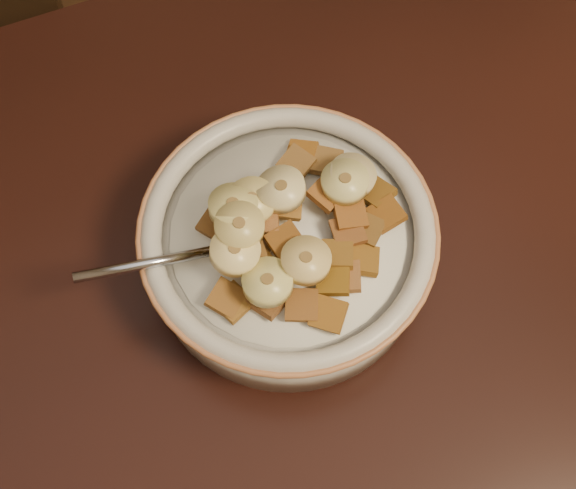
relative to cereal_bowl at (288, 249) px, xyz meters
name	(u,v)px	position (x,y,z in m)	size (l,w,h in m)	color
cereal_bowl	(288,249)	(0.00, 0.00, 0.00)	(0.19, 0.19, 0.04)	#AEAA9E
milk	(288,235)	(0.00, 0.00, 0.02)	(0.16, 0.16, 0.00)	white
spoon	(244,244)	(-0.03, 0.00, 0.03)	(0.03, 0.04, 0.01)	#A7AEBF
cereal_square_0	(327,193)	(0.03, 0.01, 0.04)	(0.02, 0.02, 0.01)	#944E19
cereal_square_1	(233,302)	(-0.05, -0.03, 0.03)	(0.02, 0.02, 0.01)	#9D631B
cereal_square_2	(386,214)	(0.06, -0.02, 0.03)	(0.02, 0.02, 0.01)	brown
cereal_square_3	(328,314)	(0.00, -0.06, 0.03)	(0.02, 0.02, 0.01)	brown
cereal_square_4	(366,229)	(0.05, -0.02, 0.03)	(0.02, 0.02, 0.01)	brown
cereal_square_5	(345,277)	(0.02, -0.04, 0.03)	(0.02, 0.02, 0.01)	brown
cereal_square_6	(245,226)	(-0.03, 0.01, 0.04)	(0.02, 0.02, 0.01)	#97651D
cereal_square_7	(286,204)	(0.00, 0.01, 0.04)	(0.02, 0.02, 0.01)	olive
cereal_square_8	(302,305)	(-0.01, -0.05, 0.03)	(0.02, 0.02, 0.01)	brown
cereal_square_9	(286,242)	(-0.01, -0.01, 0.04)	(0.02, 0.02, 0.01)	brown
cereal_square_10	(363,260)	(0.04, -0.04, 0.03)	(0.02, 0.02, 0.01)	brown
cereal_square_11	(337,255)	(0.02, -0.03, 0.03)	(0.02, 0.02, 0.01)	brown
cereal_square_12	(226,299)	(-0.05, -0.03, 0.03)	(0.02, 0.02, 0.01)	brown
cereal_square_13	(333,280)	(0.01, -0.04, 0.03)	(0.02, 0.02, 0.01)	brown
cereal_square_14	(348,231)	(0.03, -0.02, 0.03)	(0.02, 0.02, 0.01)	brown
cereal_square_15	(301,154)	(0.03, 0.05, 0.03)	(0.02, 0.02, 0.01)	brown
cereal_square_16	(263,220)	(-0.01, 0.01, 0.04)	(0.02, 0.02, 0.01)	#9C6432
cereal_square_17	(250,254)	(-0.03, -0.01, 0.04)	(0.02, 0.02, 0.01)	brown
cereal_square_18	(217,224)	(-0.04, 0.02, 0.03)	(0.02, 0.02, 0.01)	brown
cereal_square_19	(296,163)	(0.03, 0.04, 0.03)	(0.02, 0.02, 0.01)	brown
cereal_square_20	(326,162)	(0.04, 0.04, 0.03)	(0.02, 0.02, 0.01)	brown
cereal_square_21	(268,300)	(-0.03, -0.04, 0.03)	(0.02, 0.02, 0.01)	brown
cereal_square_22	(376,193)	(0.07, 0.00, 0.03)	(0.02, 0.02, 0.01)	brown
cereal_square_23	(350,214)	(0.04, -0.01, 0.04)	(0.02, 0.02, 0.01)	brown
cereal_square_24	(266,202)	(-0.01, 0.02, 0.04)	(0.02, 0.02, 0.01)	brown
cereal_square_25	(250,255)	(-0.03, -0.01, 0.04)	(0.02, 0.02, 0.01)	olive
cereal_square_26	(333,195)	(0.04, 0.01, 0.04)	(0.02, 0.02, 0.01)	brown
banana_slice_0	(306,260)	(0.00, -0.03, 0.05)	(0.03, 0.03, 0.01)	#F1CB74
banana_slice_1	(345,182)	(0.04, 0.01, 0.05)	(0.03, 0.03, 0.01)	#F6E782
banana_slice_2	(233,206)	(-0.03, 0.02, 0.05)	(0.03, 0.03, 0.01)	#D4C76F
banana_slice_3	(281,189)	(0.00, 0.02, 0.05)	(0.03, 0.03, 0.01)	#FDECA6
banana_slice_4	(352,176)	(0.05, 0.01, 0.04)	(0.03, 0.03, 0.01)	#DAC087
banana_slice_5	(235,252)	(-0.04, -0.01, 0.05)	(0.03, 0.03, 0.01)	#FDE88D
banana_slice_6	(252,201)	(-0.02, 0.02, 0.05)	(0.03, 0.03, 0.01)	#CFC266
banana_slice_7	(268,282)	(-0.03, -0.03, 0.05)	(0.03, 0.03, 0.01)	#ECE28F
banana_slice_8	(240,226)	(-0.03, 0.00, 0.05)	(0.03, 0.03, 0.01)	tan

